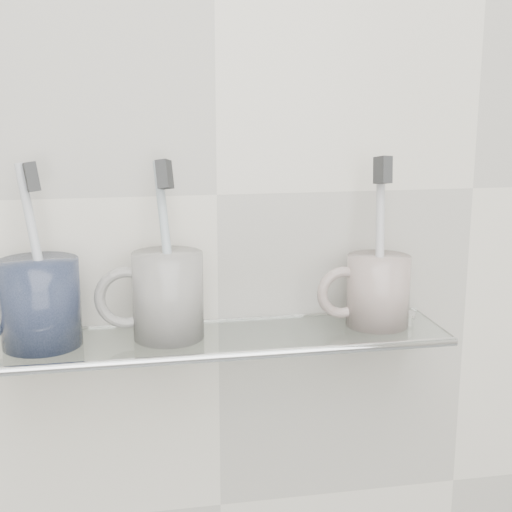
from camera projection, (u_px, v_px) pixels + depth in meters
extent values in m
plane|color=silver|center=(217.00, 195.00, 0.82)|extent=(2.50, 0.00, 2.50)
cube|color=silver|center=(226.00, 339.00, 0.80)|extent=(0.50, 0.12, 0.01)
cylinder|color=silver|center=(233.00, 356.00, 0.75)|extent=(0.50, 0.01, 0.01)
cylinder|color=silver|center=(37.00, 346.00, 0.81)|extent=(0.02, 0.03, 0.02)
cylinder|color=silver|center=(388.00, 324.00, 0.88)|extent=(0.02, 0.03, 0.02)
cylinder|color=#171D30|center=(40.00, 303.00, 0.76)|extent=(0.11, 0.11, 0.09)
cylinder|color=silver|center=(37.00, 253.00, 0.74)|extent=(0.04, 0.03, 0.19)
cube|color=#2F3031|center=(32.00, 177.00, 0.73)|extent=(0.02, 0.03, 0.03)
cylinder|color=silver|center=(168.00, 296.00, 0.78)|extent=(0.10, 0.10, 0.10)
torus|color=silver|center=(127.00, 298.00, 0.77)|extent=(0.07, 0.01, 0.07)
cylinder|color=#9BB7BF|center=(167.00, 248.00, 0.77)|extent=(0.03, 0.05, 0.19)
cube|color=#2F3031|center=(165.00, 174.00, 0.75)|extent=(0.02, 0.03, 0.03)
cylinder|color=silver|center=(378.00, 291.00, 0.83)|extent=(0.10, 0.10, 0.08)
torus|color=silver|center=(343.00, 292.00, 0.82)|extent=(0.06, 0.01, 0.06)
cylinder|color=#B9B9B9|center=(380.00, 240.00, 0.81)|extent=(0.02, 0.04, 0.19)
cube|color=#2F3031|center=(383.00, 170.00, 0.80)|extent=(0.02, 0.03, 0.03)
cylinder|color=silver|center=(402.00, 318.00, 0.84)|extent=(0.03, 0.03, 0.01)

